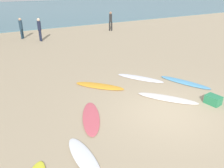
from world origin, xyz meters
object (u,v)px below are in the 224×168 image
object	(u,v)px
surfboard_6	(167,98)
surfboard_7	(185,82)
beachgoer_far	(111,20)
surfboard_5	(100,86)
beachgoer_near	(39,28)
surfboard_4	(84,157)
beach_cooler	(213,100)
surfboard_2	(140,78)
surfboard_1	(91,118)
beachgoer_mid	(21,27)

from	to	relation	value
surfboard_6	surfboard_7	world-z (taller)	surfboard_7
surfboard_6	beachgoer_far	xyz separation A→B (m)	(5.14, 13.96, 1.00)
surfboard_5	beachgoer_near	world-z (taller)	beachgoer_near
surfboard_6	surfboard_7	distance (m)	2.04
surfboard_4	beach_cooler	size ratio (longest dim) A/B	3.32
surfboard_7	surfboard_5	bearing A→B (deg)	134.51
beachgoer_far	surfboard_7	bearing A→B (deg)	-72.65
surfboard_7	surfboard_2	bearing A→B (deg)	114.09
surfboard_1	beachgoer_mid	size ratio (longest dim) A/B	1.29
surfboard_2	beachgoer_near	distance (m)	10.95
surfboard_5	beachgoer_far	world-z (taller)	beachgoer_far
beachgoer_near	surfboard_7	bearing A→B (deg)	7.69
beachgoer_near	beachgoer_mid	bearing A→B (deg)	-155.46
surfboard_7	beachgoer_far	size ratio (longest dim) A/B	1.36
surfboard_5	beachgoer_far	xyz separation A→B (m)	(7.04, 11.47, 0.99)
beachgoer_far	beach_cooler	xyz separation A→B (m)	(-3.84, -15.16, -0.86)
surfboard_1	beachgoer_far	xyz separation A→B (m)	(8.53, 13.74, 1.00)
beachgoer_mid	beach_cooler	size ratio (longest dim) A/B	3.03
beachgoer_near	surfboard_4	bearing A→B (deg)	-19.40
surfboard_4	beachgoer_near	bearing A→B (deg)	80.36
surfboard_7	surfboard_4	bearing A→B (deg)	178.87
surfboard_7	beach_cooler	bearing A→B (deg)	-127.33
surfboard_7	beachgoer_near	xyz separation A→B (m)	(-3.89, 12.16, 1.00)
surfboard_6	beachgoer_near	size ratio (longest dim) A/B	1.36
surfboard_5	surfboard_7	world-z (taller)	surfboard_5
surfboard_4	surfboard_5	world-z (taller)	surfboard_4
surfboard_1	surfboard_5	size ratio (longest dim) A/B	0.94
surfboard_7	beachgoer_mid	distance (m)	14.74
surfboard_4	surfboard_1	bearing A→B (deg)	59.29
beachgoer_mid	surfboard_4	bearing A→B (deg)	-141.44
surfboard_5	beachgoer_near	xyz separation A→B (m)	(-0.13, 10.50, 0.99)
surfboard_1	surfboard_2	world-z (taller)	surfboard_1
surfboard_6	beachgoer_far	bearing A→B (deg)	32.00
surfboard_2	surfboard_5	distance (m)	2.22
beachgoer_far	beach_cooler	size ratio (longest dim) A/B	3.20
beach_cooler	surfboard_7	bearing A→B (deg)	74.45
surfboard_2	surfboard_6	size ratio (longest dim) A/B	0.97
surfboard_2	surfboard_4	distance (m)	6.11
beachgoer_mid	beach_cooler	world-z (taller)	beachgoer_mid
surfboard_4	surfboard_5	xyz separation A→B (m)	(2.52, 4.02, -0.00)
beachgoer_mid	surfboard_2	bearing A→B (deg)	-121.25
surfboard_1	beach_cooler	xyz separation A→B (m)	(4.69, -1.42, 0.14)
surfboard_6	beach_cooler	xyz separation A→B (m)	(1.30, -1.20, 0.14)
beachgoer_far	beach_cooler	distance (m)	15.67
surfboard_5	surfboard_6	bearing A→B (deg)	-94.61
surfboard_2	surfboard_4	size ratio (longest dim) A/B	1.27
surfboard_7	beachgoer_mid	size ratio (longest dim) A/B	1.43
beachgoer_near	beachgoer_mid	world-z (taller)	beachgoer_near
beach_cooler	surfboard_1	bearing A→B (deg)	163.15
beachgoer_mid	surfboard_1	bearing A→B (deg)	-137.92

